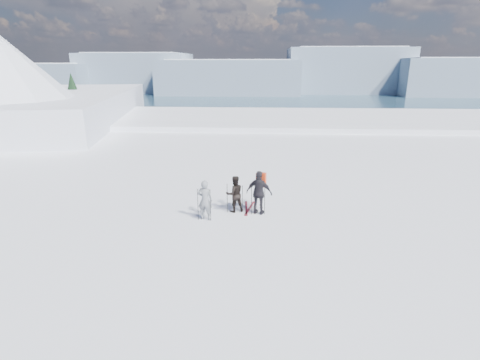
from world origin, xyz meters
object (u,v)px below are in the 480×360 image
at_px(skier_grey, 205,200).
at_px(skier_pack, 259,193).
at_px(skis_loose, 248,208).
at_px(skier_dark, 235,194).

bearing_deg(skier_grey, skier_pack, -151.47).
bearing_deg(skis_loose, skier_grey, -142.80).
bearing_deg(skier_pack, skier_grey, 34.22).
relative_size(skier_pack, skis_loose, 1.13).
height_order(skier_grey, skis_loose, skier_grey).
height_order(skier_pack, skis_loose, skier_pack).
bearing_deg(skier_dark, skier_grey, 18.39).
bearing_deg(skier_pack, skier_dark, 4.67).
xyz_separation_m(skier_grey, skier_pack, (2.21, 0.73, 0.11)).
relative_size(skier_dark, skier_pack, 0.84).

